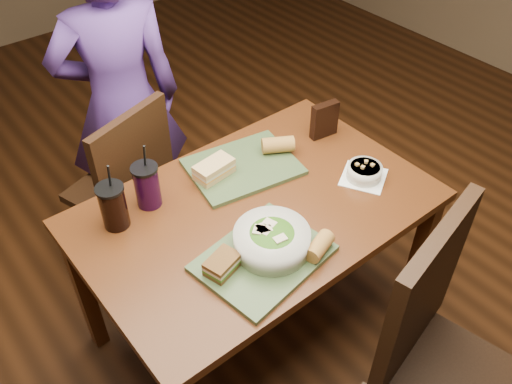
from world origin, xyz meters
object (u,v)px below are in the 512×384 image
chair_far (130,185)px  cup_cola (113,206)px  salad_bowl (272,239)px  diner (122,104)px  soup_bowl (364,172)px  baguette_near (319,246)px  chip_bag (324,120)px  chair_near (439,357)px  dining_table (256,223)px  cup_berry (147,185)px  tray_far (243,167)px  sandwich_far (214,169)px  tray_near (263,258)px  sandwich_near (222,264)px  baguette_far (278,145)px

chair_far → cup_cola: bearing=-120.1°
chair_far → salad_bowl: (0.11, -0.85, 0.28)m
diner → soup_bowl: 1.14m
baguette_near → chip_bag: size_ratio=0.74×
chair_far → chair_near: bearing=-77.4°
dining_table → salad_bowl: size_ratio=5.04×
cup_cola → cup_berry: (0.15, 0.02, -0.00)m
tray_far → sandwich_far: size_ratio=2.56×
chair_far → chip_bag: (0.72, -0.48, 0.30)m
chair_near → baguette_near: (-0.10, 0.46, 0.19)m
chair_near → tray_near: bearing=114.4°
salad_bowl → sandwich_near: size_ratio=1.97×
sandwich_far → cup_cola: bearing=178.0°
chair_near → sandwich_far: (-0.14, 1.01, 0.20)m
chair_near → chip_bag: size_ratio=6.88×
sandwich_near → sandwich_far: size_ratio=0.80×
sandwich_far → cup_berry: bearing=172.1°
baguette_near → cup_berry: (-0.31, 0.58, 0.04)m
soup_bowl → baguette_far: (-0.17, 0.33, 0.02)m
diner → sandwich_far: size_ratio=9.58×
dining_table → soup_bowl: soup_bowl is taller
salad_bowl → cup_berry: 0.51m
tray_near → tray_far: size_ratio=1.00×
salad_bowl → cup_berry: size_ratio=0.96×
chair_far → baguette_far: size_ratio=7.32×
baguette_near → cup_cola: bearing=129.0°
baguette_far → cup_cola: (-0.71, 0.05, 0.04)m
chair_far → cup_berry: 0.50m
cup_berry → chip_bag: 0.81m
baguette_near → tray_far: bearing=80.6°
dining_table → chip_bag: 0.56m
diner → tray_near: 1.11m
sandwich_near → chip_bag: bearing=23.6°
chair_far → soup_bowl: size_ratio=4.24×
dining_table → diner: bearing=94.6°
cup_berry → soup_bowl: bearing=-28.8°
salad_bowl → chip_bag: bearing=31.6°
tray_far → baguette_far: size_ratio=3.21×
dining_table → chip_bag: chip_bag is taller
dining_table → sandwich_far: 0.27m
baguette_far → chip_bag: chip_bag is taller
sandwich_near → chip_bag: chip_bag is taller
baguette_near → cup_berry: bearing=117.8°
chair_far → tray_near: 0.90m
baguette_far → cup_berry: bearing=172.3°
sandwich_near → salad_bowl: bearing=-8.3°
tray_near → chip_bag: chip_bag is taller
soup_bowl → sandwich_far: size_ratio=1.38×
salad_bowl → baguette_far: size_ratio=1.97×
chair_near → sandwich_near: chair_near is taller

